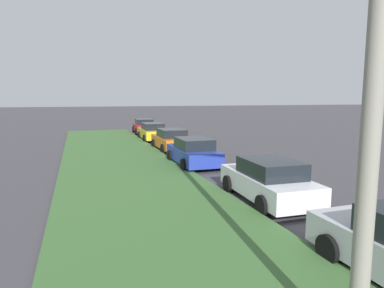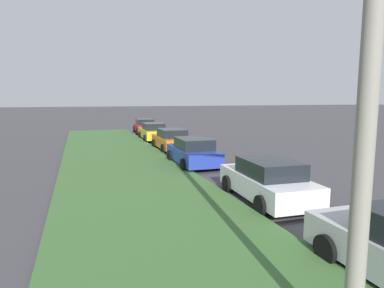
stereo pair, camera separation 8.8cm
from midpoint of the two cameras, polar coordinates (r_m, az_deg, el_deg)
name	(u,v)px [view 1 (the left image)]	position (r m, az deg, el deg)	size (l,w,h in m)	color
grass_median	(178,248)	(8.18, -2.80, -17.33)	(60.00, 6.00, 0.12)	#3D6633
parked_car_white	(268,181)	(11.90, 12.63, -6.09)	(4.38, 2.17, 1.47)	silver
parked_car_blue	(193,152)	(17.64, 0.07, -1.39)	(4.33, 2.07, 1.47)	#23389E
parked_car_orange	(171,140)	(22.85, -3.68, 0.71)	(4.30, 2.03, 1.47)	orange
parked_car_yellow	(153,132)	(28.44, -6.81, 2.07)	(4.33, 2.08, 1.47)	gold
parked_car_red	(144,126)	(34.13, -8.26, 2.99)	(4.40, 2.21, 1.47)	red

